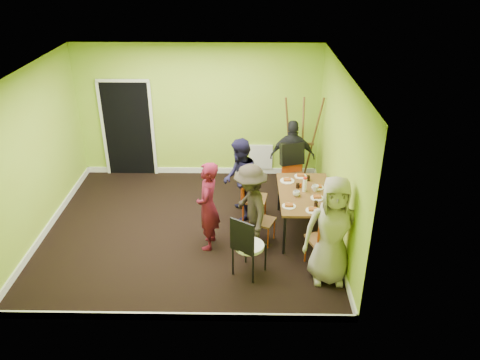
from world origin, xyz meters
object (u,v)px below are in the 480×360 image
Objects in this scene: person_back_end at (292,157)px; person_front_end at (332,231)px; orange_bottle at (301,185)px; chair_left_far at (250,193)px; chair_bentwood at (247,244)px; chair_left_near at (259,216)px; dining_table at (305,196)px; person_left_near at (250,208)px; person_standing at (208,206)px; chair_back_end at (293,160)px; blue_bottle at (326,199)px; easel at (301,142)px; chair_front_end at (326,238)px; thermos at (305,185)px; person_left_far at (240,180)px.

person_front_end is (0.34, -2.79, 0.10)m from person_back_end.
chair_left_far is at bearing 173.64° from orange_bottle.
person_front_end is at bearing 29.78° from chair_bentwood.
dining_table is at bearing 134.77° from chair_left_near.
chair_left_far is 1.46m from person_back_end.
chair_left_near is at bearing -144.17° from orange_bottle.
person_left_near is (0.01, -0.79, 0.17)m from chair_left_far.
person_standing reaches higher than chair_bentwood.
orange_bottle is at bearing 75.66° from chair_back_end.
chair_bentwood is at bearing -145.09° from blue_bottle.
person_standing is 1.01× the size of person_back_end.
dining_table is at bearing 78.15° from chair_back_end.
chair_back_end is 1.09× the size of chair_bentwood.
easel is 0.39m from person_back_end.
person_front_end is at bearing -79.78° from dining_table.
chair_back_end reaches higher than blue_bottle.
easel is (1.03, 1.46, 0.38)m from chair_left_far.
person_left_near reaches higher than chair_left_near.
person_standing is at bearing -107.91° from person_left_near.
chair_left_far is at bearing 120.85° from chair_bentwood.
chair_bentwood is (-0.05, -1.55, -0.00)m from chair_left_far.
blue_bottle is 1.23m from person_left_near.
chair_front_end is 0.69× the size of person_standing.
chair_left_near is 4.51× the size of blue_bottle.
orange_bottle is (0.92, 1.45, 0.22)m from chair_bentwood.
thermos is at bearing 113.38° from person_standing.
chair_left_far is at bearing 48.74° from person_left_far.
chair_front_end is 0.54× the size of easel.
chair_front_end is 5.47× the size of blue_bottle.
chair_back_end is at bearing 90.25° from person_back_end.
easel is (0.09, 1.76, 0.25)m from dining_table.
person_standing is 1.04m from person_left_far.
easel is 1.71m from thermos.
blue_bottle is at bearing 55.98° from person_left_far.
person_back_end is at bearing -110.39° from chair_back_end.
chair_back_end is 5.86× the size of blue_bottle.
chair_left_near is 0.94m from orange_bottle.
chair_left_far is at bearing 151.71° from blue_bottle.
chair_front_end is (0.98, -0.78, 0.10)m from chair_left_near.
person_left_near reaches higher than chair_back_end.
person_left_near is (-1.03, -2.24, -0.20)m from easel.
dining_table is 0.18m from thermos.
chair_left_far is 4.23× the size of thermos.
easel reaches higher than chair_bentwood.
easel reaches higher than blue_bottle.
dining_table is at bearing -71.37° from thermos.
person_standing is (-1.62, -0.48, 0.06)m from dining_table.
chair_front_end is 2.88m from easel.
dining_table is 0.48m from blue_bottle.
chair_back_end is 2.30m from person_standing.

